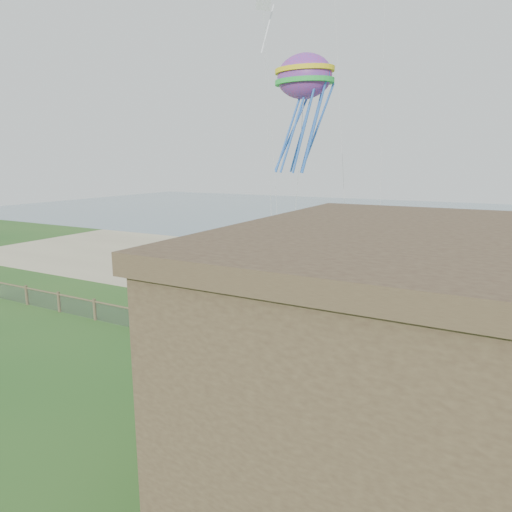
% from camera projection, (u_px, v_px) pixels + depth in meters
% --- Properties ---
extents(ground, '(160.00, 160.00, 0.00)m').
position_uv_depth(ground, '(144.00, 409.00, 16.62)').
color(ground, '#21541C').
rests_on(ground, ground).
extents(sand_beach, '(72.00, 20.00, 0.02)m').
position_uv_depth(sand_beach, '(338.00, 277.00, 35.56)').
color(sand_beach, tan).
rests_on(sand_beach, ground).
extents(ocean, '(160.00, 68.00, 0.02)m').
position_uv_depth(ocean, '(425.00, 218.00, 73.46)').
color(ocean, slate).
rests_on(ocean, ground).
extents(chainlink_fence, '(36.20, 0.20, 1.25)m').
position_uv_depth(chainlink_fence, '(230.00, 340.00, 21.67)').
color(chainlink_fence, brown).
rests_on(chainlink_fence, ground).
extents(picnic_table, '(1.86, 1.58, 0.68)m').
position_uv_depth(picnic_table, '(408.00, 395.00, 16.95)').
color(picnic_table, brown).
rests_on(picnic_table, ground).
extents(octopus_kite, '(3.86, 3.27, 6.74)m').
position_uv_depth(octopus_kite, '(304.00, 111.00, 24.35)').
color(octopus_kite, '#E42468').
extents(kite_white, '(2.29, 2.30, 3.28)m').
position_uv_depth(kite_white, '(264.00, 17.00, 30.29)').
color(kite_white, white).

